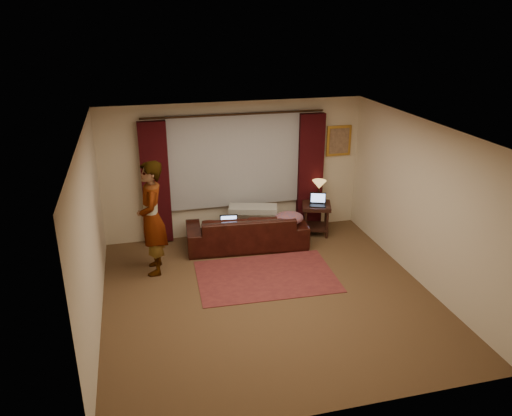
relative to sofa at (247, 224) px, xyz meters
The scene contains 20 objects.
floor 1.87m from the sofa, 92.39° to the right, with size 5.00×5.00×0.01m, color brown.
ceiling 2.82m from the sofa, 92.39° to the right, with size 5.00×5.00×0.02m, color silver.
wall_back 1.09m from the sofa, 96.33° to the left, with size 5.00×0.02×2.60m, color beige.
wall_front 4.40m from the sofa, 91.01° to the right, with size 5.00×0.02×2.60m, color beige.
wall_left 3.27m from the sofa, 144.80° to the right, with size 0.02×5.00×2.60m, color beige.
wall_right 3.15m from the sofa, 36.85° to the right, with size 0.02×5.00×2.60m, color beige.
sheer_curtain 1.22m from the sofa, 96.93° to the left, with size 2.50×0.05×1.80m, color #9E9EA5.
drape_left 1.83m from the sofa, 160.01° to the left, with size 0.50×0.14×2.30m, color black.
drape_right 1.70m from the sofa, 21.92° to the left, with size 0.50×0.14×2.30m, color black.
curtain_rod 2.02m from the sofa, 97.53° to the left, with size 0.04×0.04×3.40m, color black.
picture_frame 2.49m from the sofa, 17.88° to the left, with size 0.50×0.04×0.60m, color #B4802B.
sofa is the anchor object (origin of this frame).
throw_blanket 0.52m from the sofa, 47.69° to the left, with size 0.90×0.36×0.11m, color #999892.
clothing_pile 0.79m from the sofa, 16.00° to the right, with size 0.55×0.43×0.23m, color #774758.
laptop_sofa 0.43m from the sofa, 152.27° to the right, with size 0.32×0.35×0.24m, color black, non-canonical shape.
area_rug 1.30m from the sofa, 87.83° to the right, with size 2.27×1.52×0.01m, color maroon.
end_table 1.48m from the sofa, ahead, with size 0.54×0.54×0.62m, color black.
tiffany_lamp 1.63m from the sofa, 12.85° to the left, with size 0.27×0.27×0.43m, color olive, non-canonical shape.
laptop_table 1.48m from the sofa, ahead, with size 0.31×0.34×0.23m, color black, non-canonical shape.
person 1.89m from the sofa, 161.71° to the right, with size 0.57×0.57×1.93m, color #999892.
Camera 1 is at (-1.82, -6.46, 4.11)m, focal length 35.00 mm.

